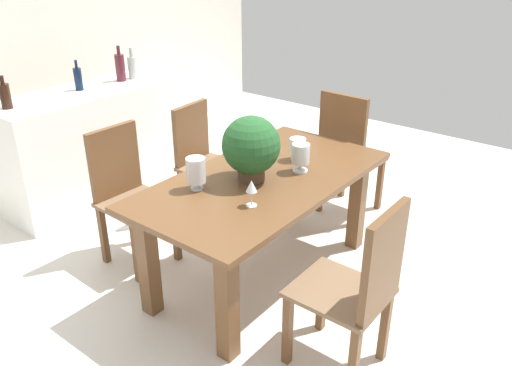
% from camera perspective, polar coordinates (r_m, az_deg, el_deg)
% --- Properties ---
extents(ground_plane, '(7.04, 7.04, 0.00)m').
position_cam_1_polar(ground_plane, '(3.79, -2.37, -8.58)').
color(ground_plane, silver).
extents(back_wall, '(6.40, 0.10, 2.60)m').
position_cam_1_polar(back_wall, '(5.29, -25.46, 14.19)').
color(back_wall, silver).
rests_on(back_wall, ground).
extents(dining_table, '(1.74, 0.92, 0.75)m').
position_cam_1_polar(dining_table, '(3.34, 0.81, -1.40)').
color(dining_table, brown).
rests_on(dining_table, ground).
extents(chair_near_left, '(0.42, 0.47, 1.00)m').
position_cam_1_polar(chair_near_left, '(2.69, 11.27, -10.99)').
color(chair_near_left, brown).
rests_on(chair_near_left, ground).
extents(chair_far_right, '(0.46, 0.50, 0.94)m').
position_cam_1_polar(chair_far_right, '(4.17, -5.79, 2.80)').
color(chair_far_right, brown).
rests_on(chair_far_right, ground).
extents(chair_foot_end, '(0.45, 0.45, 1.05)m').
position_cam_1_polar(chair_foot_end, '(4.21, 9.90, 3.51)').
color(chair_foot_end, brown).
rests_on(chair_foot_end, ground).
extents(chair_far_left, '(0.44, 0.46, 0.97)m').
position_cam_1_polar(chair_far_left, '(3.70, -14.00, -0.72)').
color(chair_far_left, brown).
rests_on(chair_far_left, ground).
extents(flower_centerpiece, '(0.36, 0.36, 0.41)m').
position_cam_1_polar(flower_centerpiece, '(3.15, -0.54, 4.00)').
color(flower_centerpiece, '#4C3828').
rests_on(flower_centerpiece, dining_table).
extents(crystal_vase_left, '(0.11, 0.11, 0.15)m').
position_cam_1_polar(crystal_vase_left, '(3.51, 4.57, 3.94)').
color(crystal_vase_left, silver).
rests_on(crystal_vase_left, dining_table).
extents(crystal_vase_center_near, '(0.12, 0.12, 0.20)m').
position_cam_1_polar(crystal_vase_center_near, '(3.10, -6.59, 1.33)').
color(crystal_vase_center_near, silver).
rests_on(crystal_vase_center_near, dining_table).
extents(crystal_vase_right, '(0.11, 0.11, 0.19)m').
position_cam_1_polar(crystal_vase_right, '(3.33, 4.92, 3.09)').
color(crystal_vase_right, silver).
rests_on(crystal_vase_right, dining_table).
extents(wine_glass, '(0.06, 0.06, 0.16)m').
position_cam_1_polar(wine_glass, '(2.88, -0.50, -0.50)').
color(wine_glass, silver).
rests_on(wine_glass, dining_table).
extents(kitchen_counter, '(1.85, 0.59, 0.95)m').
position_cam_1_polar(kitchen_counter, '(4.85, -16.43, 4.57)').
color(kitchen_counter, white).
rests_on(kitchen_counter, ground).
extents(wine_bottle_green, '(0.08, 0.08, 0.28)m').
position_cam_1_polar(wine_bottle_green, '(4.91, -13.39, 12.28)').
color(wine_bottle_green, '#B2BFB7').
rests_on(wine_bottle_green, kitchen_counter).
extents(wine_bottle_clear, '(0.07, 0.07, 0.25)m').
position_cam_1_polar(wine_bottle_clear, '(4.64, -18.91, 10.77)').
color(wine_bottle_clear, '#0F1E38').
rests_on(wine_bottle_clear, kitchen_counter).
extents(wine_bottle_dark, '(0.08, 0.08, 0.25)m').
position_cam_1_polar(wine_bottle_dark, '(4.33, -25.79, 8.63)').
color(wine_bottle_dark, black).
rests_on(wine_bottle_dark, kitchen_counter).
extents(wine_bottle_amber, '(0.08, 0.08, 0.31)m').
position_cam_1_polar(wine_bottle_amber, '(4.84, -14.66, 12.19)').
color(wine_bottle_amber, '#511E28').
rests_on(wine_bottle_amber, kitchen_counter).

